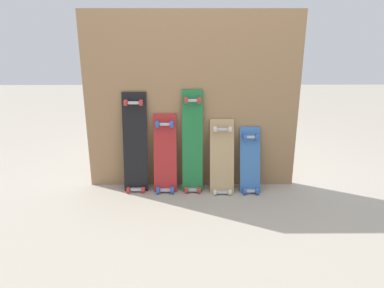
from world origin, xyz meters
The scene contains 7 objects.
ground_plane centered at (0.00, 0.00, 0.00)m, with size 12.00×12.00×0.00m, color #A89E8E.
plywood_wall_panel centered at (0.00, 0.07, 0.77)m, with size 1.87×0.04×1.54m, color #99724C.
skateboard_black centered at (-0.50, -0.03, 0.40)m, with size 0.21×0.20×0.94m.
skateboard_red centered at (-0.24, -0.05, 0.31)m, with size 0.20×0.23×0.75m.
skateboard_green centered at (0.01, -0.04, 0.41)m, with size 0.18×0.21×0.96m.
skateboard_natural centered at (0.26, -0.06, 0.28)m, with size 0.21×0.25×0.71m.
skateboard_blue centered at (0.51, -0.06, 0.25)m, with size 0.18×0.24×0.63m.
Camera 1 is at (-0.02, -3.05, 1.42)m, focal length 34.00 mm.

